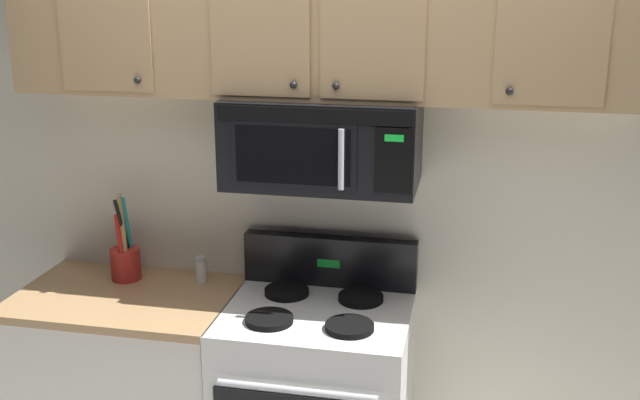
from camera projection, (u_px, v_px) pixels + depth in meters
The scene contains 6 objects.
back_wall at pixel (334, 181), 3.33m from camera, with size 5.20×0.10×2.70m, color silver.
over_range_microwave at pixel (323, 142), 3.03m from camera, with size 0.76×0.43×0.35m.
upper_cabinets at pixel (324, 25), 2.93m from camera, with size 2.50×0.36×0.55m.
counter_segment at pixel (133, 386), 3.41m from camera, with size 0.93×0.65×0.90m.
utensil_crock_red at pixel (125, 258), 3.41m from camera, with size 0.13×0.13×0.38m.
salt_shaker at pixel (201, 270), 3.39m from camera, with size 0.05×0.05×0.12m.
Camera 1 is at (0.60, -2.37, 2.22)m, focal length 43.05 mm.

